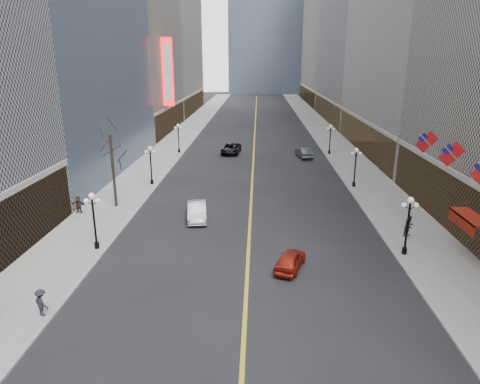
# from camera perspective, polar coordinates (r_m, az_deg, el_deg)

# --- Properties ---
(sidewalk_east) EXTENTS (6.00, 230.00, 0.15)m
(sidewalk_east) POSITION_cam_1_polar(r_m,az_deg,el_deg) (72.66, 13.03, 5.59)
(sidewalk_east) COLOR gray
(sidewalk_east) RESTS_ON ground
(sidewalk_west) EXTENTS (6.00, 230.00, 0.15)m
(sidewalk_west) POSITION_cam_1_polar(r_m,az_deg,el_deg) (72.89, -9.26, 5.84)
(sidewalk_west) COLOR gray
(sidewalk_west) RESTS_ON ground
(lane_line) EXTENTS (0.25, 200.00, 0.02)m
(lane_line) POSITION_cam_1_polar(r_m,az_deg,el_deg) (81.25, 1.94, 7.17)
(lane_line) COLOR gold
(lane_line) RESTS_ON ground
(bldg_east_c) EXTENTS (26.60, 40.60, 48.80)m
(bldg_east_c) POSITION_cam_1_polar(r_m,az_deg,el_deg) (110.42, 19.14, 21.56)
(bldg_east_c) COLOR #939396
(bldg_east_c) RESTS_ON ground
(bldg_east_d) EXTENTS (26.60, 46.60, 62.80)m
(bldg_east_d) POSITION_cam_1_polar(r_m,az_deg,el_deg) (152.80, 14.63, 23.12)
(bldg_east_d) COLOR #A59D88
(bldg_east_d) RESTS_ON ground
(streetlamp_east_1) EXTENTS (1.26, 0.44, 4.52)m
(streetlamp_east_1) POSITION_cam_1_polar(r_m,az_deg,el_deg) (33.96, 21.52, -3.46)
(streetlamp_east_1) COLOR black
(streetlamp_east_1) RESTS_ON sidewalk_east
(streetlamp_east_2) EXTENTS (1.26, 0.44, 4.52)m
(streetlamp_east_2) POSITION_cam_1_polar(r_m,az_deg,el_deg) (50.57, 15.15, 3.72)
(streetlamp_east_2) COLOR black
(streetlamp_east_2) RESTS_ON sidewalk_east
(streetlamp_east_3) EXTENTS (1.26, 0.44, 4.52)m
(streetlamp_east_3) POSITION_cam_1_polar(r_m,az_deg,el_deg) (67.89, 11.94, 7.29)
(streetlamp_east_3) COLOR black
(streetlamp_east_3) RESTS_ON sidewalk_east
(streetlamp_west_1) EXTENTS (1.26, 0.44, 4.52)m
(streetlamp_west_1) POSITION_cam_1_polar(r_m,az_deg,el_deg) (34.38, -18.94, -2.93)
(streetlamp_west_1) COLOR black
(streetlamp_west_1) RESTS_ON sidewalk_west
(streetlamp_west_2) EXTENTS (1.26, 0.44, 4.52)m
(streetlamp_west_2) POSITION_cam_1_polar(r_m,az_deg,el_deg) (50.85, -11.82, 4.03)
(streetlamp_west_2) COLOR black
(streetlamp_west_2) RESTS_ON sidewalk_west
(streetlamp_west_3) EXTENTS (1.26, 0.44, 4.52)m
(streetlamp_west_3) POSITION_cam_1_polar(r_m,az_deg,el_deg) (68.10, -8.21, 7.52)
(streetlamp_west_3) COLOR black
(streetlamp_west_3) RESTS_ON sidewalk_west
(flag_4) EXTENTS (2.87, 0.12, 2.87)m
(flag_4) POSITION_cam_1_polar(r_m,az_deg,el_deg) (35.89, 26.60, 4.29)
(flag_4) COLOR #B2B2B7
(flag_4) RESTS_ON ground
(flag_5) EXTENTS (2.87, 0.12, 2.87)m
(flag_5) POSITION_cam_1_polar(r_m,az_deg,el_deg) (40.41, 23.82, 5.92)
(flag_5) COLOR #B2B2B7
(flag_5) RESTS_ON ground
(awning_c) EXTENTS (1.40, 4.00, 0.93)m
(awning_c) POSITION_cam_1_polar(r_m,az_deg,el_deg) (35.55, 28.13, -3.12)
(awning_c) COLOR maroon
(awning_c) RESTS_ON ground
(theatre_marquee) EXTENTS (2.00, 0.55, 12.00)m
(theatre_marquee) POSITION_cam_1_polar(r_m,az_deg,el_deg) (81.71, -9.60, 15.47)
(theatre_marquee) COLOR red
(theatre_marquee) RESTS_ON ground
(tree_west_far) EXTENTS (3.60, 3.60, 7.92)m
(tree_west_far) POSITION_cam_1_polar(r_m,az_deg,el_deg) (43.16, -16.82, 5.87)
(tree_west_far) COLOR #2D231C
(tree_west_far) RESTS_ON sidewalk_west
(car_nb_mid) EXTENTS (2.37, 4.99, 1.58)m
(car_nb_mid) POSITION_cam_1_polar(r_m,az_deg,el_deg) (39.79, -5.77, -2.55)
(car_nb_mid) COLOR #BBBBBD
(car_nb_mid) RESTS_ON ground
(car_nb_far) EXTENTS (3.19, 5.96, 1.59)m
(car_nb_far) POSITION_cam_1_polar(r_m,az_deg,el_deg) (67.62, -1.19, 5.80)
(car_nb_far) COLOR black
(car_nb_far) RESTS_ON ground
(car_sb_mid) EXTENTS (2.77, 4.23, 1.34)m
(car_sb_mid) POSITION_cam_1_polar(r_m,az_deg,el_deg) (30.75, 6.70, -9.01)
(car_sb_mid) COLOR maroon
(car_sb_mid) RESTS_ON ground
(car_sb_far) EXTENTS (2.41, 4.83, 1.52)m
(car_sb_far) POSITION_cam_1_polar(r_m,az_deg,el_deg) (65.45, 8.51, 5.20)
(car_sb_far) COLOR #44484A
(car_sb_far) RESTS_ON ground
(ped_east_walk) EXTENTS (1.00, 0.88, 1.81)m
(ped_east_walk) POSITION_cam_1_polar(r_m,az_deg,el_deg) (38.10, 21.63, -4.23)
(ped_east_walk) COLOR black
(ped_east_walk) RESTS_ON sidewalk_east
(ped_west_walk) EXTENTS (1.14, 0.93, 1.65)m
(ped_west_walk) POSITION_cam_1_polar(r_m,az_deg,el_deg) (27.56, -24.97, -13.22)
(ped_west_walk) COLOR black
(ped_west_walk) RESTS_ON sidewalk_west
(ped_west_far) EXTENTS (1.65, 0.82, 1.71)m
(ped_west_far) POSITION_cam_1_polar(r_m,az_deg,el_deg) (43.51, -20.76, -1.58)
(ped_west_far) COLOR #32271C
(ped_west_far) RESTS_ON sidewalk_west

